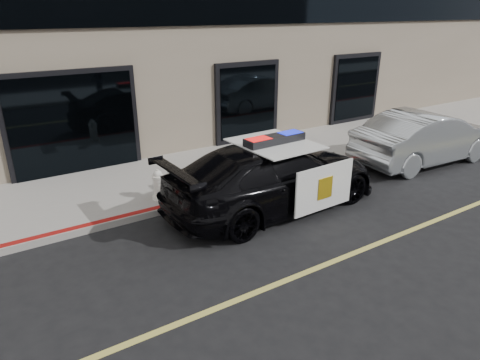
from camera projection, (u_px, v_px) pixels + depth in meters
ground at (251, 295)px, 6.91m from camera, size 120.00×120.00×0.00m
sidewalk_n at (137, 185)px, 10.99m from camera, size 60.00×3.50×0.15m
police_car at (274, 176)px, 9.70m from camera, size 2.65×5.43×1.72m
silver_sedan at (426, 137)px, 12.60m from camera, size 2.19×4.90×1.55m
fire_hydrant at (159, 185)px, 9.91m from camera, size 0.33×0.45×0.72m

